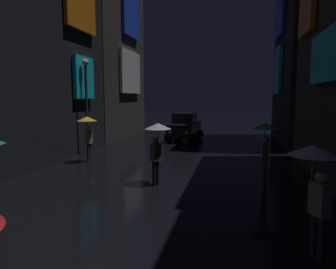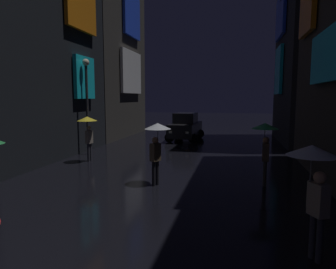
{
  "view_description": "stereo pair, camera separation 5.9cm",
  "coord_description": "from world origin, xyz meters",
  "px_view_note": "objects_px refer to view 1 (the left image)",
  "views": [
    {
      "loc": [
        2.5,
        0.35,
        2.97
      ],
      "look_at": [
        0.0,
        11.68,
        1.55
      ],
      "focal_mm": 32.0,
      "sensor_mm": 36.0,
      "label": 1
    },
    {
      "loc": [
        2.56,
        0.37,
        2.97
      ],
      "look_at": [
        0.0,
        11.68,
        1.55
      ],
      "focal_mm": 32.0,
      "sensor_mm": 36.0,
      "label": 2
    }
  ],
  "objects_px": {
    "pedestrian_near_crossing_clear": "(157,137)",
    "car_distant": "(185,127)",
    "streetlamp_left_far": "(86,94)",
    "pedestrian_foreground_right_yellow": "(87,126)",
    "pedestrian_midstreet_centre_green": "(265,136)",
    "pedestrian_midstreet_left_clear": "(315,170)"
  },
  "relations": [
    {
      "from": "pedestrian_foreground_right_yellow",
      "to": "streetlamp_left_far",
      "type": "xyz_separation_m",
      "value": [
        -0.92,
        1.73,
        1.47
      ]
    },
    {
      "from": "pedestrian_midstreet_left_clear",
      "to": "car_distant",
      "type": "height_order",
      "value": "pedestrian_midstreet_left_clear"
    },
    {
      "from": "pedestrian_foreground_right_yellow",
      "to": "pedestrian_midstreet_centre_green",
      "type": "distance_m",
      "value": 7.91
    },
    {
      "from": "pedestrian_midstreet_centre_green",
      "to": "car_distant",
      "type": "height_order",
      "value": "pedestrian_midstreet_centre_green"
    },
    {
      "from": "pedestrian_near_crossing_clear",
      "to": "pedestrian_foreground_right_yellow",
      "type": "xyz_separation_m",
      "value": [
        -4.06,
        2.87,
        0.0
      ]
    },
    {
      "from": "car_distant",
      "to": "streetlamp_left_far",
      "type": "height_order",
      "value": "streetlamp_left_far"
    },
    {
      "from": "pedestrian_foreground_right_yellow",
      "to": "streetlamp_left_far",
      "type": "distance_m",
      "value": 2.45
    },
    {
      "from": "pedestrian_foreground_right_yellow",
      "to": "streetlamp_left_far",
      "type": "relative_size",
      "value": 0.43
    },
    {
      "from": "streetlamp_left_far",
      "to": "pedestrian_midstreet_left_clear",
      "type": "bearing_deg",
      "value": -43.65
    },
    {
      "from": "pedestrian_midstreet_centre_green",
      "to": "pedestrian_midstreet_left_clear",
      "type": "relative_size",
      "value": 1.0
    },
    {
      "from": "pedestrian_near_crossing_clear",
      "to": "streetlamp_left_far",
      "type": "height_order",
      "value": "streetlamp_left_far"
    },
    {
      "from": "pedestrian_near_crossing_clear",
      "to": "car_distant",
      "type": "relative_size",
      "value": 0.5
    },
    {
      "from": "pedestrian_foreground_right_yellow",
      "to": "car_distant",
      "type": "relative_size",
      "value": 0.5
    },
    {
      "from": "car_distant",
      "to": "pedestrian_near_crossing_clear",
      "type": "bearing_deg",
      "value": -85.58
    },
    {
      "from": "pedestrian_midstreet_centre_green",
      "to": "car_distant",
      "type": "relative_size",
      "value": 0.5
    },
    {
      "from": "pedestrian_near_crossing_clear",
      "to": "car_distant",
      "type": "bearing_deg",
      "value": 94.42
    },
    {
      "from": "pedestrian_midstreet_centre_green",
      "to": "pedestrian_midstreet_left_clear",
      "type": "distance_m",
      "value": 4.81
    },
    {
      "from": "pedestrian_foreground_right_yellow",
      "to": "pedestrian_midstreet_left_clear",
      "type": "distance_m",
      "value": 10.56
    },
    {
      "from": "pedestrian_near_crossing_clear",
      "to": "pedestrian_midstreet_centre_green",
      "type": "relative_size",
      "value": 1.0
    },
    {
      "from": "pedestrian_foreground_right_yellow",
      "to": "streetlamp_left_far",
      "type": "bearing_deg",
      "value": 117.86
    },
    {
      "from": "pedestrian_near_crossing_clear",
      "to": "streetlamp_left_far",
      "type": "bearing_deg",
      "value": 137.23
    },
    {
      "from": "pedestrian_near_crossing_clear",
      "to": "streetlamp_left_far",
      "type": "xyz_separation_m",
      "value": [
        -4.98,
        4.61,
        1.47
      ]
    }
  ]
}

